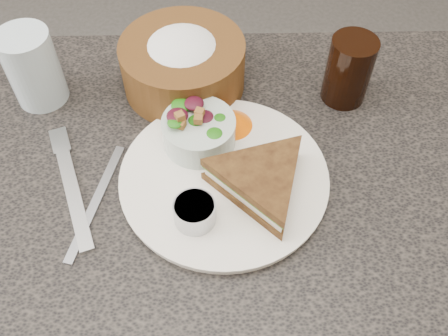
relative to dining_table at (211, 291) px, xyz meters
name	(u,v)px	position (x,y,z in m)	size (l,w,h in m)	color
dining_table	(211,291)	(0.00, 0.00, 0.00)	(1.00, 0.70, 0.75)	black
dinner_plate	(224,178)	(0.03, 0.01, 0.38)	(0.30, 0.30, 0.01)	white
sandwich	(261,181)	(0.08, -0.01, 0.41)	(0.17, 0.17, 0.05)	brown
salad_bowl	(199,128)	(-0.01, 0.08, 0.42)	(0.11, 0.11, 0.06)	#B2C5BA
dressing_ramekin	(195,212)	(-0.01, -0.06, 0.41)	(0.06, 0.06, 0.03)	#A5A8AE
orange_wedge	(232,119)	(0.04, 0.11, 0.40)	(0.07, 0.07, 0.03)	#FC6302
fork	(73,192)	(-0.19, 0.00, 0.38)	(0.02, 0.20, 0.01)	#ADAFB1
knife	(96,201)	(-0.16, -0.02, 0.38)	(0.01, 0.20, 0.00)	gray
bread_basket	(183,58)	(-0.04, 0.22, 0.43)	(0.20, 0.20, 0.12)	brown
cola_glass	(349,67)	(0.23, 0.18, 0.44)	(0.07, 0.07, 0.13)	black
water_glass	(33,68)	(-0.27, 0.19, 0.44)	(0.08, 0.08, 0.13)	silver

